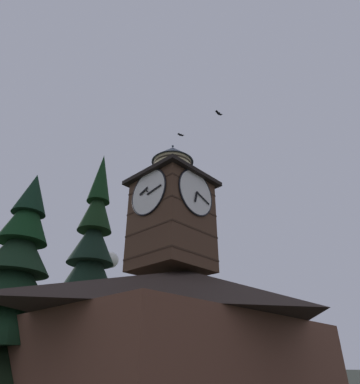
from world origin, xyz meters
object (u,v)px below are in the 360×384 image
clock_tower (172,211)px  flying_bird_high (219,113)px  flying_bird_low (181,135)px  pine_tree_behind (86,291)px  pine_tree_aside (8,299)px  moon (111,260)px  building_main (188,338)px

clock_tower → flying_bird_high: flying_bird_high is taller
clock_tower → flying_bird_low: size_ratio=16.36×
pine_tree_behind → pine_tree_aside: (6.54, 4.17, -1.78)m
moon → flying_bird_high: 29.17m
building_main → pine_tree_aside: size_ratio=1.27×
pine_tree_aside → flying_bird_low: size_ratio=22.17×
pine_tree_behind → flying_bird_low: (-2.20, 6.96, 11.11)m
moon → flying_bird_low: size_ratio=4.09×
pine_tree_behind → moon: size_ratio=8.41×
building_main → flying_bird_low: (-1.56, -1.93, 14.43)m
building_main → flying_bird_high: (-2.87, 0.83, 15.74)m
building_main → flying_bird_high: bearing=163.8°
building_main → flying_bird_low: 14.64m
building_main → flying_bird_low: size_ratio=28.05×
pine_tree_aside → flying_bird_high: bearing=151.0°
pine_tree_aside → flying_bird_low: bearing=162.3°
building_main → pine_tree_behind: 9.52m
building_main → pine_tree_aside: bearing=-33.4°
pine_tree_aside → clock_tower: bearing=151.1°
building_main → pine_tree_behind: (0.64, -8.90, 3.32)m
pine_tree_behind → flying_bird_high: (-3.51, 9.73, 12.42)m
pine_tree_behind → building_main: bearing=94.1°
pine_tree_behind → flying_bird_low: 13.29m
clock_tower → pine_tree_aside: size_ratio=0.74×
flying_bird_high → flying_bird_low: size_ratio=1.33×
clock_tower → pine_tree_behind: bearing=-87.5°
clock_tower → flying_bird_low: bearing=-151.5°
clock_tower → pine_tree_behind: pine_tree_behind is taller
pine_tree_aside → flying_bird_high: 18.26m
moon → flying_bird_high: flying_bird_high is taller
clock_tower → moon: bearing=-117.8°
moon → flying_bird_low: flying_bird_low is taller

